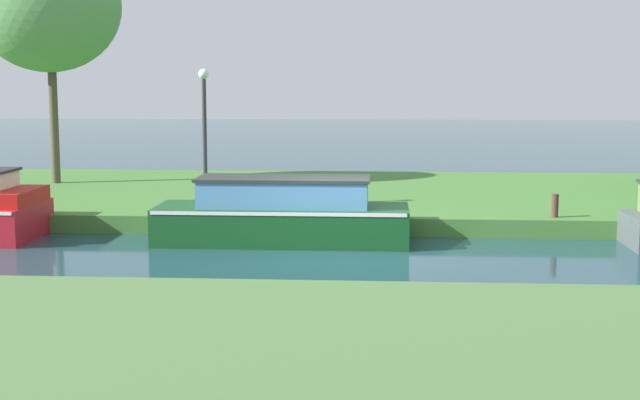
{
  "coord_description": "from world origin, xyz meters",
  "views": [
    {
      "loc": [
        0.64,
        -16.91,
        3.34
      ],
      "look_at": [
        -0.59,
        1.2,
        0.9
      ],
      "focal_mm": 50.06,
      "sensor_mm": 36.0,
      "label": 1
    }
  ],
  "objects": [
    {
      "name": "ground_plane",
      "position": [
        0.0,
        0.0,
        0.0
      ],
      "size": [
        120.0,
        120.0,
        0.0
      ],
      "primitive_type": "plane",
      "color": "#1E424C"
    },
    {
      "name": "riverbank_far",
      "position": [
        0.0,
        7.0,
        0.2
      ],
      "size": [
        72.0,
        10.0,
        0.4
      ],
      "primitive_type": "cube",
      "color": "#427632",
      "rests_on": "ground_plane"
    },
    {
      "name": "forest_cruiser",
      "position": [
        -1.37,
        1.2,
        0.59
      ],
      "size": [
        5.2,
        1.72,
        1.37
      ],
      "color": "#14491E",
      "rests_on": "ground_plane"
    },
    {
      "name": "willow_tree_left",
      "position": [
        -8.71,
        7.94,
        5.4
      ],
      "size": [
        4.15,
        3.46,
        6.86
      ],
      "color": "brown",
      "rests_on": "riverbank_far"
    },
    {
      "name": "lamp_post",
      "position": [
        -3.43,
        3.5,
        2.39
      ],
      "size": [
        0.24,
        0.24,
        3.21
      ],
      "color": "#333338",
      "rests_on": "riverbank_far"
    },
    {
      "name": "mooring_post_near",
      "position": [
        4.42,
        2.47,
        0.65
      ],
      "size": [
        0.15,
        0.15,
        0.51
      ],
      "primitive_type": "cylinder",
      "color": "#4F2F26",
      "rests_on": "riverbank_far"
    }
  ]
}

